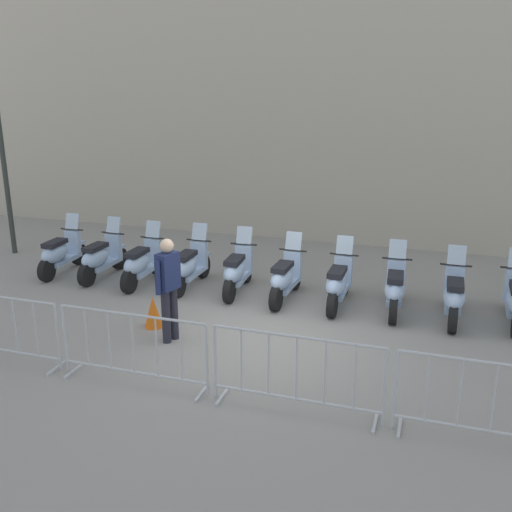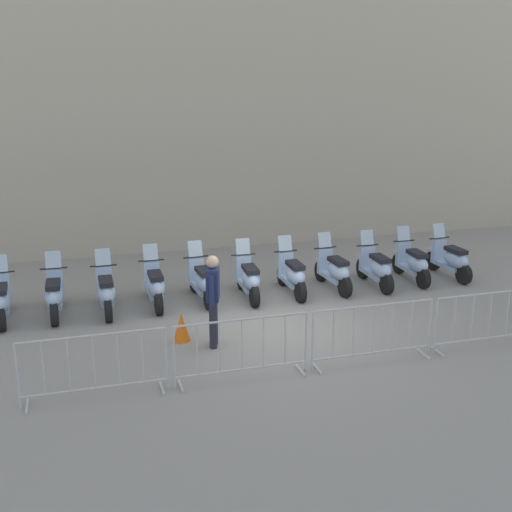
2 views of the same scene
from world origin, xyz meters
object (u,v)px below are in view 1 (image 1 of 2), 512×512
Objects in this scene: motorcycle_2 at (142,264)px; barrier_segment_1 at (133,349)px; motorcycle_5 at (285,278)px; traffic_cone at (153,312)px; barrier_segment_2 at (296,375)px; motorcycle_7 at (395,289)px; motorcycle_4 at (237,271)px; barrier_segment_3 at (493,405)px; motorcycle_0 at (60,254)px; motorcycle_8 at (454,297)px; motorcycle_1 at (101,258)px; motorcycle_3 at (189,267)px; officer_near_row_end at (168,284)px; motorcycle_6 at (338,284)px.

motorcycle_2 is 4.22m from barrier_segment_1.
traffic_cone is at bearing -134.49° from motorcycle_5.
motorcycle_7 is at bearing 76.09° from barrier_segment_2.
motorcycle_4 is at bearing 87.28° from barrier_segment_1.
motorcycle_2 is at bearing 149.67° from barrier_segment_3.
barrier_segment_1 reaches higher than traffic_cone.
motorcycle_8 is (8.22, -0.21, 0.00)m from motorcycle_0.
motorcycle_1 is 7.20m from motorcycle_8.
motorcycle_2 is at bearing -174.23° from motorcycle_3.
motorcycle_8 is at bearing -2.64° from motorcycle_4.
motorcycle_1 and motorcycle_4 have the same top height.
motorcycle_1 reaches higher than barrier_segment_3.
motorcycle_5 is 2.71m from officer_near_row_end.
motorcycle_2 is 1.00× the size of motorcycle_6.
motorcycle_1 is 1.00× the size of motorcycle_5.
motorcycle_3 is at bearing 179.76° from motorcycle_4.
officer_near_row_end is (1.75, -2.33, 0.53)m from motorcycle_2.
motorcycle_4 is at bearing -0.22° from motorcycle_0.
motorcycle_5 reaches higher than barrier_segment_1.
motorcycle_6 is at bearing -1.44° from motorcycle_1.
officer_near_row_end reaches higher than motorcycle_3.
motorcycle_6 is 0.77× the size of barrier_segment_3.
motorcycle_5 is 2.07m from motorcycle_7.
motorcycle_4 is at bearing -0.05° from motorcycle_1.
motorcycle_4 is 0.77× the size of barrier_segment_2.
motorcycle_8 is (1.02, -0.08, 0.00)m from motorcycle_7.
motorcycle_4 is 1.00× the size of officer_near_row_end.
motorcycle_5 is 3.09m from motorcycle_8.
motorcycle_4 is 5.95m from barrier_segment_3.
barrier_segment_1 is at bearing -70.73° from traffic_cone.
motorcycle_8 is 3.76m from barrier_segment_3.
motorcycle_0 is 9.45m from barrier_segment_3.
motorcycle_2 is 1.04m from motorcycle_3.
motorcycle_5 is 1.00× the size of motorcycle_8.
motorcycle_2 is 3.13× the size of traffic_cone.
barrier_segment_1 is 4.08× the size of traffic_cone.
motorcycle_4 is (4.12, -0.02, 0.00)m from motorcycle_0.
motorcycle_1 is 0.77× the size of barrier_segment_2.
motorcycle_4 is at bearing 67.50° from traffic_cone.
motorcycle_6 is at bearing -2.42° from motorcycle_3.
motorcycle_8 is at bearing -0.83° from motorcycle_2.
barrier_segment_3 is at bearing -70.00° from motorcycle_7.
motorcycle_2 is at bearing 116.47° from barrier_segment_1.
barrier_segment_3 is at bearing -47.70° from motorcycle_5.
motorcycle_3 is 1.00× the size of motorcycle_4.
motorcycle_6 reaches higher than barrier_segment_1.
motorcycle_4 is 2.05m from motorcycle_6.
barrier_segment_2 is at bearing -36.68° from motorcycle_1.
motorcycle_0 and motorcycle_1 have the same top height.
traffic_cone is at bearing -84.35° from motorcycle_3.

